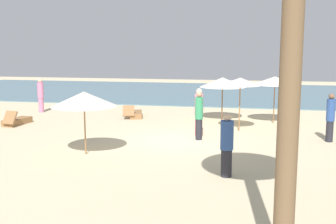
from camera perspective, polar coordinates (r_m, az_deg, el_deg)
ground_plane at (r=16.25m, az=1.77°, el=-3.83°), size 60.00×60.00×0.00m
ocean_water at (r=32.93m, az=6.89°, el=2.63°), size 48.00×16.00×0.06m
umbrella_0 at (r=17.93m, az=9.82°, el=4.09°), size 1.72×1.72×2.29m
umbrella_1 at (r=14.06m, az=-11.37°, el=1.74°), size 2.18×2.18×2.12m
umbrella_2 at (r=20.48m, az=7.45°, el=4.04°), size 2.23×2.23×2.11m
umbrella_3 at (r=20.19m, az=14.37°, el=4.16°), size 2.12×2.12×2.21m
lounger_0 at (r=20.61m, az=-19.95°, el=-1.16°), size 0.78×1.72×0.72m
lounger_1 at (r=21.47m, az=-4.49°, el=-0.27°), size 1.02×1.80×0.67m
person_0 at (r=23.98m, az=-16.96°, el=2.23°), size 0.35×0.35×1.88m
person_1 at (r=11.65m, az=8.01°, el=-4.47°), size 0.46×0.46×1.79m
person_2 at (r=16.92m, az=21.26°, el=-0.65°), size 0.38×0.38×1.85m
person_3 at (r=16.17m, az=4.25°, el=-0.40°), size 0.39×0.39×1.88m
person_4 at (r=16.92m, az=4.24°, el=0.04°), size 0.38×0.38×1.92m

